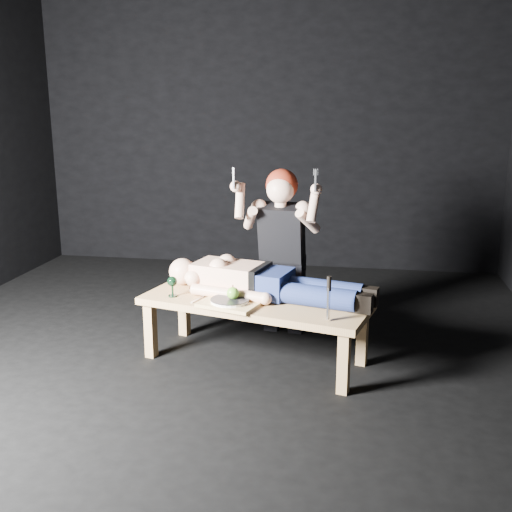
% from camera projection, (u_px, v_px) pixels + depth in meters
% --- Properties ---
extents(ground, '(5.00, 5.00, 0.00)m').
position_uv_depth(ground, '(216.00, 349.00, 4.48)').
color(ground, black).
rests_on(ground, ground).
extents(back_wall, '(5.00, 0.00, 5.00)m').
position_uv_depth(back_wall, '(267.00, 129.00, 6.51)').
color(back_wall, black).
rests_on(back_wall, ground).
extents(table, '(1.66, 0.95, 0.45)m').
position_uv_depth(table, '(255.00, 330.00, 4.22)').
color(table, tan).
rests_on(table, ground).
extents(lying_man, '(1.58, 0.81, 0.25)m').
position_uv_depth(lying_man, '(267.00, 279.00, 4.22)').
color(lying_man, '#DFAD90').
rests_on(lying_man, table).
extents(kneeling_woman, '(0.79, 0.87, 1.34)m').
position_uv_depth(kneeling_woman, '(284.00, 250.00, 4.66)').
color(kneeling_woman, black).
rests_on(kneeling_woman, ground).
extents(serving_tray, '(0.45, 0.38, 0.02)m').
position_uv_depth(serving_tray, '(230.00, 304.00, 4.05)').
color(serving_tray, tan).
rests_on(serving_tray, table).
extents(plate, '(0.32, 0.32, 0.02)m').
position_uv_depth(plate, '(230.00, 301.00, 4.05)').
color(plate, white).
rests_on(plate, serving_tray).
extents(apple, '(0.08, 0.08, 0.08)m').
position_uv_depth(apple, '(233.00, 293.00, 4.04)').
color(apple, '#4A9519').
rests_on(apple, plate).
extents(goblet, '(0.09, 0.09, 0.15)m').
position_uv_depth(goblet, '(172.00, 287.00, 4.22)').
color(goblet, black).
rests_on(goblet, table).
extents(fork_flat, '(0.07, 0.16, 0.01)m').
position_uv_depth(fork_flat, '(198.00, 299.00, 4.17)').
color(fork_flat, '#B2B2B7').
rests_on(fork_flat, table).
extents(knife_flat, '(0.10, 0.15, 0.01)m').
position_uv_depth(knife_flat, '(246.00, 307.00, 4.01)').
color(knife_flat, '#B2B2B7').
rests_on(knife_flat, table).
extents(spoon_flat, '(0.10, 0.15, 0.01)m').
position_uv_depth(spoon_flat, '(245.00, 304.00, 4.07)').
color(spoon_flat, '#B2B2B7').
rests_on(spoon_flat, table).
extents(carving_knife, '(0.05, 0.05, 0.29)m').
position_uv_depth(carving_knife, '(329.00, 299.00, 3.73)').
color(carving_knife, '#B2B2B7').
rests_on(carving_knife, table).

